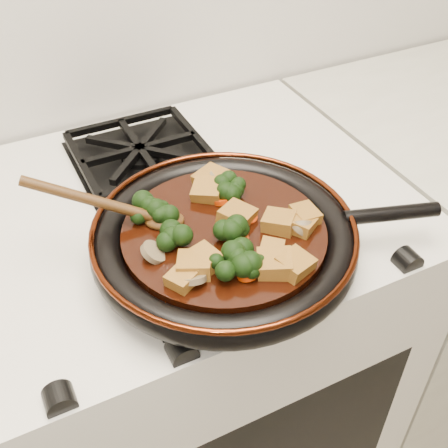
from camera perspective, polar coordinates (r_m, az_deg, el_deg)
name	(u,v)px	position (r m, az deg, el deg)	size (l,w,h in m)	color
stove	(184,367)	(1.25, -4.10, -14.26)	(0.76, 0.60, 0.90)	silver
burner_grate_front	(207,250)	(0.81, -1.71, -2.67)	(0.23, 0.23, 0.03)	black
burner_grate_back	(140,153)	(1.01, -8.50, 7.15)	(0.23, 0.23, 0.03)	black
skillet	(225,238)	(0.78, 0.14, -1.43)	(0.49, 0.37, 0.05)	black
braising_sauce	(224,235)	(0.78, 0.00, -1.17)	(0.28, 0.28, 0.02)	black
tofu_cube_0	(202,261)	(0.72, -2.20, -3.79)	(0.04, 0.04, 0.02)	#8C5E20
tofu_cube_1	(208,191)	(0.83, -1.66, 3.35)	(0.04, 0.04, 0.02)	#8C5E20
tofu_cube_2	(305,216)	(0.79, 8.21, 0.84)	(0.04, 0.03, 0.02)	#8C5E20
tofu_cube_3	(182,279)	(0.70, -4.25, -5.57)	(0.04, 0.03, 0.02)	#8C5E20
tofu_cube_4	(295,265)	(0.71, 7.18, -4.18)	(0.04, 0.04, 0.02)	#8C5E20
tofu_cube_5	(301,224)	(0.78, 7.83, -0.02)	(0.04, 0.04, 0.02)	#8C5E20
tofu_cube_6	(194,265)	(0.71, -3.05, -4.22)	(0.04, 0.04, 0.02)	#8C5E20
tofu_cube_7	(271,252)	(0.73, 4.82, -2.83)	(0.04, 0.03, 0.02)	#8C5E20
tofu_cube_8	(237,217)	(0.78, 1.32, 0.75)	(0.04, 0.04, 0.02)	#8C5E20
tofu_cube_9	(275,264)	(0.71, 5.17, -4.12)	(0.04, 0.04, 0.02)	#8C5E20
tofu_cube_10	(212,180)	(0.85, -1.26, 4.54)	(0.04, 0.04, 0.02)	#8C5E20
tofu_cube_11	(279,222)	(0.77, 5.59, 0.17)	(0.04, 0.04, 0.02)	#8C5E20
broccoli_floret_0	(145,212)	(0.79, -8.02, 1.17)	(0.06, 0.06, 0.05)	black
broccoli_floret_1	(250,265)	(0.71, 2.63, -4.18)	(0.06, 0.06, 0.05)	black
broccoli_floret_2	(231,189)	(0.82, 0.67, 3.58)	(0.06, 0.06, 0.05)	black
broccoli_floret_3	(235,237)	(0.74, 1.16, -1.36)	(0.06, 0.06, 0.05)	black
broccoli_floret_4	(166,213)	(0.79, -5.90, 1.15)	(0.06, 0.06, 0.05)	black
broccoli_floret_5	(234,249)	(0.73, 1.00, -2.61)	(0.06, 0.06, 0.05)	black
broccoli_floret_6	(173,238)	(0.74, -5.25, -1.42)	(0.06, 0.06, 0.05)	black
broccoli_floret_7	(229,267)	(0.70, 0.51, -4.37)	(0.06, 0.06, 0.05)	black
carrot_coin_0	(238,238)	(0.75, 1.47, -1.40)	(0.03, 0.03, 0.01)	#C23005
carrot_coin_1	(247,216)	(0.79, 2.34, 0.82)	(0.03, 0.03, 0.01)	#C23005
carrot_coin_2	(247,274)	(0.70, 2.38, -5.11)	(0.03, 0.03, 0.01)	#C23005
carrot_coin_3	(222,200)	(0.81, -0.20, 2.45)	(0.03, 0.03, 0.01)	#C23005
mushroom_slice_0	(217,181)	(0.85, -0.73, 4.41)	(0.03, 0.03, 0.01)	brown
mushroom_slice_1	(192,278)	(0.70, -3.27, -5.48)	(0.04, 0.04, 0.01)	brown
mushroom_slice_2	(301,226)	(0.77, 7.81, -0.25)	(0.03, 0.03, 0.01)	brown
mushroom_slice_3	(154,252)	(0.73, -7.16, -2.88)	(0.04, 0.04, 0.01)	brown
mushroom_slice_4	(301,228)	(0.77, 7.82, -0.36)	(0.03, 0.03, 0.01)	brown
wooden_spoon	(128,210)	(0.78, -9.68, 1.40)	(0.13, 0.08, 0.20)	#42260E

